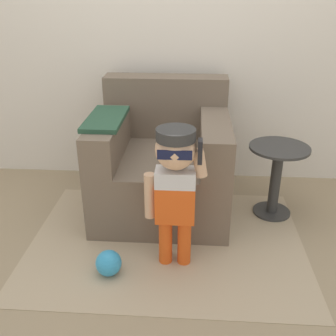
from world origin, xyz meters
The scene contains 7 objects.
ground_plane centered at (0.00, 0.00, 0.00)m, with size 10.00×10.00×0.00m, color #998466.
wall_back centered at (0.00, 0.85, 1.30)m, with size 10.00×0.05×2.60m.
armchair centered at (-0.06, 0.29, 0.35)m, with size 0.96×0.96×0.92m.
person_child centered at (0.07, -0.41, 0.58)m, with size 0.35×0.26×0.86m.
side_table centered at (0.76, 0.21, 0.32)m, with size 0.42×0.42×0.53m.
rug centered at (0.01, -0.20, 0.00)m, with size 1.78×1.32×0.01m.
toy_ball centered at (-0.31, -0.55, 0.08)m, with size 0.15×0.15×0.15m.
Camera 1 is at (0.16, -2.35, 1.55)m, focal length 42.00 mm.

